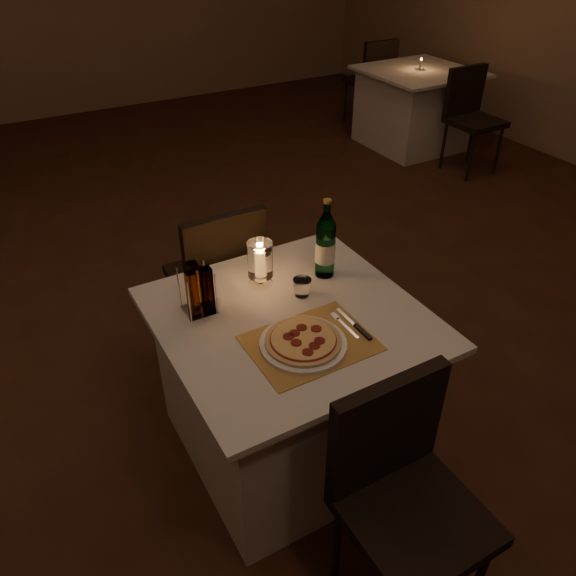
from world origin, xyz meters
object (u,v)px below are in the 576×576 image
main_table (290,383)px  pizza (303,340)px  tumbler (302,287)px  hurricane_candle (260,261)px  neighbor_table_right (415,108)px  chair_near (401,481)px  chair_far (220,271)px  water_bottle (325,246)px  plate (303,344)px

main_table → pizza: pizza is taller
tumbler → hurricane_candle: size_ratio=0.37×
tumbler → neighbor_table_right: tumbler is taller
main_table → pizza: 0.44m
chair_near → pizza: size_ratio=3.21×
chair_far → main_table: bearing=-90.0°
chair_near → neighbor_table_right: 4.60m
chair_near → pizza: (-0.05, 0.53, 0.22)m
hurricane_candle → main_table: bearing=-89.2°
tumbler → water_bottle: 0.21m
hurricane_candle → water_bottle: bearing=-12.1°
chair_near → tumbler: (0.11, 0.81, 0.23)m
plate → hurricane_candle: size_ratio=1.56×
pizza → water_bottle: size_ratio=0.79×
plate → tumbler: (0.16, 0.28, 0.03)m
main_table → plate: (-0.05, -0.18, 0.38)m
plate → neighbor_table_right: size_ratio=0.32×
chair_near → neighbor_table_right: (3.02, 3.47, -0.18)m
main_table → water_bottle: 0.61m
chair_near → main_table: bearing=90.0°
chair_near → pizza: 0.58m
neighbor_table_right → water_bottle: bearing=-136.8°
neighbor_table_right → pizza: bearing=-136.2°
chair_near → water_bottle: size_ratio=2.53×
plate → water_bottle: water_bottle is taller
chair_near → plate: chair_near is taller
main_table → tumbler: size_ratio=13.03×
neighbor_table_right → main_table: bearing=-137.6°
main_table → tumbler: tumbler is taller
chair_near → water_bottle: (0.28, 0.90, 0.33)m
plate → tumbler: size_ratio=4.17×
main_table → neighbor_table_right: 4.09m
chair_far → water_bottle: water_bottle is taller
chair_far → tumbler: 0.67m
hurricane_candle → neighbor_table_right: hurricane_candle is taller
main_table → chair_near: size_ratio=1.11×
chair_near → plate: bearing=95.3°
chair_far → neighbor_table_right: 3.65m
plate → tumbler: 0.32m
main_table → tumbler: (0.11, 0.10, 0.40)m
plate → hurricane_candle: hurricane_candle is taller
chair_near → hurricane_candle: bearing=90.2°
plate → hurricane_candle: 0.44m
main_table → water_bottle: (0.28, 0.19, 0.51)m
plate → neighbor_table_right: plate is taller
main_table → hurricane_candle: (-0.00, 0.25, 0.49)m
chair_far → plate: chair_far is taller
pizza → tumbler: tumbler is taller
plate → water_bottle: bearing=48.3°
tumbler → neighbor_table_right: bearing=42.5°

